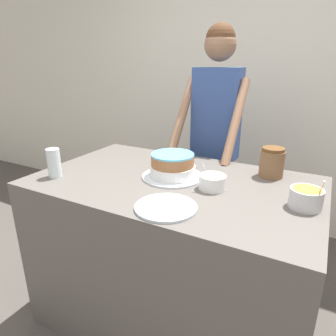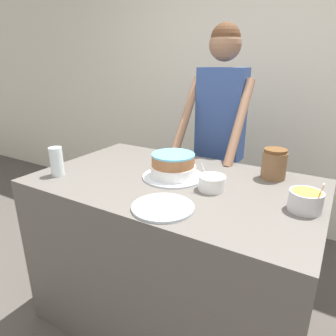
% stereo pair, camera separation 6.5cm
% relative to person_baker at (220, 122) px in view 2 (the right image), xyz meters
% --- Properties ---
extents(wall_back, '(10.00, 0.05, 2.60)m').
position_rel_person_baker_xyz_m(wall_back, '(0.03, 0.80, 0.18)').
color(wall_back, silver).
rests_on(wall_back, ground_plane).
extents(counter, '(1.49, 0.90, 0.92)m').
position_rel_person_baker_xyz_m(counter, '(0.03, -0.70, -0.65)').
color(counter, '#5B5651').
rests_on(counter, ground_plane).
extents(person_baker, '(0.44, 0.48, 1.76)m').
position_rel_person_baker_xyz_m(person_baker, '(0.00, 0.00, 0.00)').
color(person_baker, '#2D2D38').
rests_on(person_baker, ground_plane).
extents(cake, '(0.33, 0.33, 0.13)m').
position_rel_person_baker_xyz_m(cake, '(0.00, -0.67, -0.13)').
color(cake, silver).
rests_on(cake, counter).
extents(frosting_bowl_orange, '(0.14, 0.14, 0.15)m').
position_rel_person_baker_xyz_m(frosting_bowl_orange, '(0.67, -0.72, -0.15)').
color(frosting_bowl_orange, silver).
rests_on(frosting_bowl_orange, counter).
extents(frosting_bowl_white, '(0.13, 0.13, 0.14)m').
position_rel_person_baker_xyz_m(frosting_bowl_white, '(0.25, -0.72, -0.15)').
color(frosting_bowl_white, white).
rests_on(frosting_bowl_white, counter).
extents(drinking_glass, '(0.07, 0.07, 0.16)m').
position_rel_person_baker_xyz_m(drinking_glass, '(-0.56, -0.97, -0.11)').
color(drinking_glass, silver).
rests_on(drinking_glass, counter).
extents(ceramic_plate, '(0.27, 0.27, 0.01)m').
position_rel_person_baker_xyz_m(ceramic_plate, '(0.15, -1.01, -0.19)').
color(ceramic_plate, silver).
rests_on(ceramic_plate, counter).
extents(stoneware_jar, '(0.13, 0.13, 0.16)m').
position_rel_person_baker_xyz_m(stoneware_jar, '(0.47, -0.40, -0.11)').
color(stoneware_jar, brown).
rests_on(stoneware_jar, counter).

